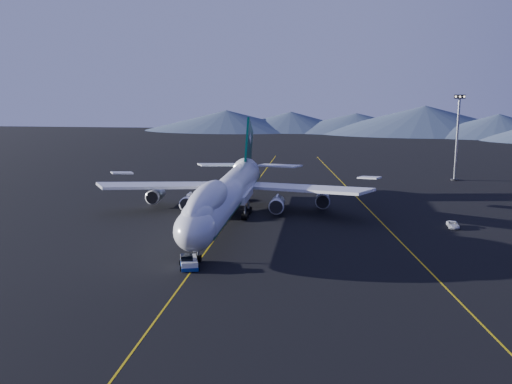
# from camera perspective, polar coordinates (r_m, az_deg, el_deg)

# --- Properties ---
(ground) EXTENTS (500.00, 500.00, 0.00)m
(ground) POSITION_cam_1_polar(r_m,az_deg,el_deg) (115.41, -2.88, -3.01)
(ground) COLOR black
(ground) RESTS_ON ground
(taxiway_line_main) EXTENTS (0.25, 220.00, 0.01)m
(taxiway_line_main) POSITION_cam_1_polar(r_m,az_deg,el_deg) (115.41, -2.88, -3.01)
(taxiway_line_main) COLOR gold
(taxiway_line_main) RESTS_ON ground
(taxiway_line_side) EXTENTS (28.08, 198.09, 0.01)m
(taxiway_line_side) POSITION_cam_1_polar(r_m,az_deg,el_deg) (123.93, 11.74, -2.27)
(taxiway_line_side) COLOR gold
(taxiway_line_side) RESTS_ON ground
(boeing_747) EXTENTS (59.62, 72.43, 19.37)m
(boeing_747) POSITION_cam_1_polar(r_m,az_deg,el_deg) (114.21, -2.91, -0.17)
(boeing_747) COLOR silver
(boeing_747) RESTS_ON ground
(pushback_tug) EXTENTS (3.95, 5.54, 2.18)m
(pushback_tug) POSITION_cam_1_polar(r_m,az_deg,el_deg) (87.55, -6.71, -7.08)
(pushback_tug) COLOR silver
(pushback_tug) RESTS_ON ground
(service_van) EXTENTS (2.25, 4.50, 1.22)m
(service_van) POSITION_cam_1_polar(r_m,az_deg,el_deg) (117.01, 19.09, -3.10)
(service_van) COLOR silver
(service_van) RESTS_ON ground
(floodlight_mast) EXTENTS (3.03, 2.28, 24.56)m
(floodlight_mast) POSITION_cam_1_polar(r_m,az_deg,el_deg) (174.05, 19.47, 5.17)
(floodlight_mast) COLOR black
(floodlight_mast) RESTS_ON ground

